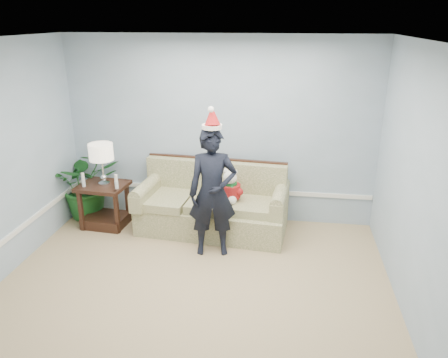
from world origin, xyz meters
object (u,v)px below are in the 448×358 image
table_lamp (101,154)px  teddy_bear (230,189)px  houseplant (87,183)px  side_table (105,209)px  man (213,193)px  sofa (213,207)px

table_lamp → teddy_bear: table_lamp is taller
houseplant → teddy_bear: bearing=-7.1°
side_table → man: (1.70, -0.54, 0.58)m
teddy_bear → houseplant: bearing=-175.5°
side_table → teddy_bear: 1.90m
teddy_bear → sofa: bearing=169.2°
side_table → sofa: bearing=4.1°
side_table → houseplant: size_ratio=0.66×
teddy_bear → table_lamp: bearing=-168.2°
table_lamp → houseplant: size_ratio=0.57×
side_table → table_lamp: size_ratio=1.17×
man → side_table: bearing=151.9°
table_lamp → houseplant: table_lamp is taller
man → teddy_bear: bearing=64.4°
houseplant → teddy_bear: size_ratio=2.32×
table_lamp → teddy_bear: bearing=0.3°
sofa → side_table: size_ratio=3.02×
houseplant → side_table: bearing=-36.8°
table_lamp → man: (1.67, -0.54, -0.27)m
side_table → man: size_ratio=0.43×
side_table → table_lamp: 0.86m
sofa → table_lamp: table_lamp is taller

